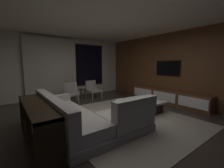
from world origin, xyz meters
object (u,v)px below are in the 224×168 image
media_console (168,97)px  console_table_behind_couch (37,120)px  sectional_couch (83,118)px  coffee_table (140,106)px  book_stack_on_coffee_table (139,100)px  side_stool (82,91)px  accent_chair_near_window (93,89)px  accent_chair_by_curtain (71,91)px  mounted_tv (168,68)px

media_console → console_table_behind_couch: size_ratio=1.48×
sectional_couch → media_console: bearing=2.5°
coffee_table → console_table_behind_couch: bearing=-179.9°
book_stack_on_coffee_table → side_stool: side_stool is taller
accent_chair_near_window → book_stack_on_coffee_table: bearing=-85.1°
coffee_table → console_table_behind_couch: (-2.96, -0.00, 0.22)m
console_table_behind_couch → media_console: bearing=0.4°
sectional_couch → side_stool: bearing=64.9°
sectional_couch → coffee_table: (2.05, 0.14, -0.10)m
coffee_table → book_stack_on_coffee_table: bearing=-165.9°
accent_chair_by_curtain → mounted_tv: 3.91m
media_console → accent_chair_by_curtain: bearing=139.5°
accent_chair_by_curtain → mounted_tv: size_ratio=0.78×
side_stool → mounted_tv: size_ratio=0.46×
console_table_behind_couch → side_stool: bearing=49.5°
side_stool → sectional_couch: bearing=-115.1°
book_stack_on_coffee_table → console_table_behind_couch: console_table_behind_couch is taller
book_stack_on_coffee_table → console_table_behind_couch: 2.85m
sectional_couch → accent_chair_by_curtain: (0.74, 2.62, 0.14)m
media_console → console_table_behind_couch: (-4.54, -0.03, 0.16)m
mounted_tv → sectional_couch: bearing=-174.6°
book_stack_on_coffee_table → console_table_behind_couch: bearing=179.5°
mounted_tv → coffee_table: bearing=-172.8°
book_stack_on_coffee_table → media_console: bearing=1.8°
mounted_tv → console_table_behind_couch: 4.81m
side_stool → mounted_tv: mounted_tv is taller
book_stack_on_coffee_table → accent_chair_by_curtain: 2.78m
media_console → side_stool: bearing=133.4°
console_table_behind_couch → book_stack_on_coffee_table: bearing=-0.5°
coffee_table → accent_chair_near_window: (-0.33, 2.49, 0.25)m
accent_chair_near_window → coffee_table: bearing=-82.5°
side_stool → mounted_tv: 3.58m
console_table_behind_couch → accent_chair_near_window: bearing=43.4°
accent_chair_by_curtain → accent_chair_near_window: bearing=0.3°
accent_chair_near_window → side_stool: bearing=174.3°
sectional_couch → accent_chair_near_window: sectional_couch is taller
accent_chair_by_curtain → sectional_couch: bearing=-105.8°
accent_chair_by_curtain → console_table_behind_couch: 2.99m
media_console → sectional_couch: bearing=-177.5°
coffee_table → accent_chair_near_window: bearing=97.5°
accent_chair_near_window → mounted_tv: size_ratio=0.78×
accent_chair_by_curtain → book_stack_on_coffee_table: bearing=-64.6°
media_console → mounted_tv: (0.18, 0.20, 1.10)m
coffee_table → console_table_behind_couch: 2.97m
book_stack_on_coffee_table → accent_chair_by_curtain: (-1.19, 2.51, 0.04)m
sectional_couch → media_console: (3.62, 0.16, -0.04)m
book_stack_on_coffee_table → side_stool: (-0.68, 2.56, -0.02)m
book_stack_on_coffee_table → accent_chair_near_window: size_ratio=0.35×
sectional_couch → coffee_table: sectional_couch is taller
side_stool → mounted_tv: bearing=-42.2°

